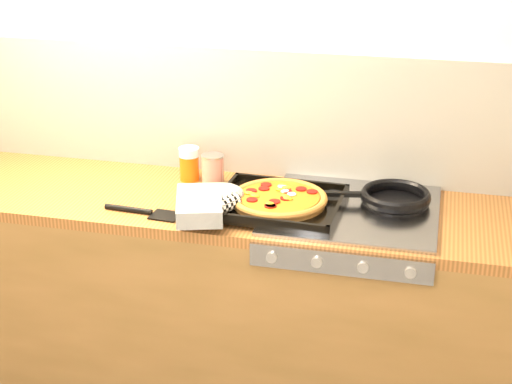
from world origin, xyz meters
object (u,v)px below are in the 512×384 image
(pizza_on_tray, at_px, (257,201))
(tomato_can, at_px, (213,170))
(frying_pan, at_px, (394,198))
(juice_glass, at_px, (189,164))

(pizza_on_tray, xyz_separation_m, tomato_can, (-0.23, 0.22, 0.01))
(pizza_on_tray, height_order, tomato_can, tomato_can)
(tomato_can, bearing_deg, pizza_on_tray, -43.52)
(frying_pan, bearing_deg, juice_glass, 173.96)
(pizza_on_tray, relative_size, tomato_can, 4.83)
(pizza_on_tray, height_order, juice_glass, juice_glass)
(frying_pan, relative_size, juice_glass, 3.30)
(juice_glass, bearing_deg, frying_pan, -6.04)
(frying_pan, height_order, tomato_can, tomato_can)
(tomato_can, distance_m, juice_glass, 0.11)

